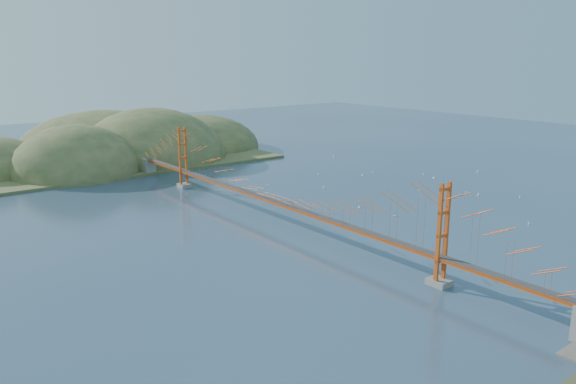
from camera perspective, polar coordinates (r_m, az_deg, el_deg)
ground at (r=85.40m, az=-1.10°, el=-3.16°), size 320.00×320.00×0.00m
bridge at (r=83.78m, az=-1.19°, el=1.46°), size 2.20×94.40×12.00m
far_headlands at (r=145.55m, az=-16.78°, el=3.34°), size 84.00×58.00×25.00m
sailboat_8 at (r=122.85m, az=13.59°, el=1.77°), size 0.68×0.68×0.71m
sailboat_9 at (r=119.97m, az=7.57°, el=1.75°), size 0.55×0.56×0.62m
sailboat_12 at (r=118.74m, az=-8.39°, el=1.60°), size 0.60×0.51×0.68m
sailboat_11 at (r=128.72m, az=18.70°, el=1.96°), size 0.69×0.69×0.72m
sailboat_13 at (r=108.32m, az=22.49°, el=-0.49°), size 0.56×0.53×0.63m
sailboat_7 at (r=107.48m, az=3.63°, el=0.44°), size 0.63×0.57×0.71m
sailboat_5 at (r=120.22m, az=14.58°, el=1.45°), size 0.61×0.66×0.74m
sailboat_17 at (r=140.50m, az=4.67°, el=3.58°), size 0.57×0.49×0.65m
sailboat_1 at (r=90.44m, az=10.76°, el=-2.35°), size 0.54×0.54×0.56m
sailboat_4 at (r=119.45m, az=3.11°, el=1.80°), size 0.62×0.62×0.66m
sailboat_0 at (r=94.66m, az=7.23°, el=-1.49°), size 0.50×0.52×0.59m
sailboat_2 at (r=107.58m, az=18.76°, el=-0.27°), size 0.52×0.46×0.59m
sailboat_16 at (r=109.82m, az=-2.07°, el=0.75°), size 0.61×0.61×0.65m
sailboat_15 at (r=122.98m, az=8.60°, el=2.01°), size 0.60×0.64×0.72m
sailboat_14 at (r=108.48m, az=13.25°, el=0.22°), size 0.47×0.55×0.64m
sailboat_extra_0 at (r=109.18m, az=17.65°, el=0.01°), size 0.54×0.54×0.57m
sailboat_extra_1 at (r=92.05m, az=23.25°, el=-2.97°), size 0.51×0.47×0.58m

